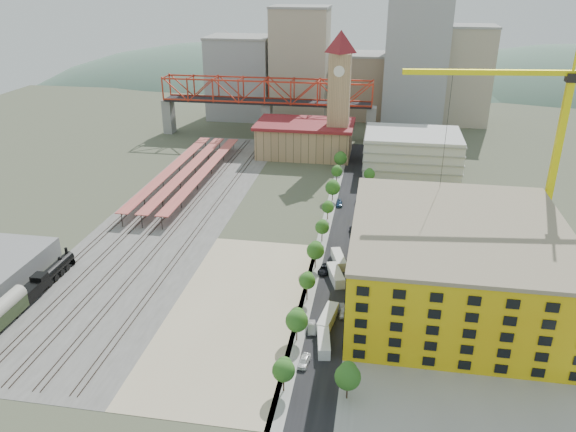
% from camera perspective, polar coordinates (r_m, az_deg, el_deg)
% --- Properties ---
extents(ground, '(400.00, 400.00, 0.00)m').
position_cam_1_polar(ground, '(149.57, -0.76, -3.14)').
color(ground, '#474C38').
rests_on(ground, ground).
extents(ballast_strip, '(36.00, 165.00, 0.06)m').
position_cam_1_polar(ballast_strip, '(174.08, -11.46, 0.38)').
color(ballast_strip, '#605E59').
rests_on(ballast_strip, ground).
extents(dirt_lot, '(28.00, 67.00, 0.06)m').
position_cam_1_polar(dirt_lot, '(123.68, -5.25, -9.48)').
color(dirt_lot, tan).
rests_on(dirt_lot, ground).
extents(street_asphalt, '(12.00, 170.00, 0.06)m').
position_cam_1_polar(street_asphalt, '(161.30, 5.80, -1.17)').
color(street_asphalt, black).
rests_on(street_asphalt, ground).
extents(sidewalk_west, '(3.00, 170.00, 0.04)m').
position_cam_1_polar(sidewalk_west, '(161.67, 3.85, -1.04)').
color(sidewalk_west, gray).
rests_on(sidewalk_west, ground).
extents(sidewalk_east, '(3.00, 170.00, 0.04)m').
position_cam_1_polar(sidewalk_east, '(161.12, 7.75, -1.31)').
color(sidewalk_east, gray).
rests_on(sidewalk_east, ground).
extents(construction_pad, '(50.00, 90.00, 0.06)m').
position_cam_1_polar(construction_pad, '(131.79, 17.43, -8.32)').
color(construction_pad, gray).
rests_on(construction_pad, ground).
extents(rail_tracks, '(26.56, 160.00, 0.18)m').
position_cam_1_polar(rail_tracks, '(174.66, -12.01, 0.46)').
color(rail_tracks, '#382B23').
rests_on(rail_tracks, ground).
extents(platform_canopies, '(16.00, 80.00, 4.12)m').
position_cam_1_polar(platform_canopies, '(198.37, -10.18, 4.63)').
color(platform_canopies, '#D56552').
rests_on(platform_canopies, ground).
extents(station_hall, '(38.00, 24.00, 13.10)m').
position_cam_1_polar(station_hall, '(223.70, 1.73, 7.89)').
color(station_hall, tan).
rests_on(station_hall, ground).
extents(clock_tower, '(12.00, 12.00, 52.00)m').
position_cam_1_polar(clock_tower, '(215.44, 5.25, 13.21)').
color(clock_tower, tan).
rests_on(clock_tower, ground).
extents(parking_garage, '(34.00, 26.00, 14.00)m').
position_cam_1_polar(parking_garage, '(210.53, 12.46, 6.41)').
color(parking_garage, silver).
rests_on(parking_garage, ground).
extents(truss_bridge, '(94.00, 9.60, 25.60)m').
position_cam_1_polar(truss_bridge, '(246.21, -2.19, 12.26)').
color(truss_bridge, gray).
rests_on(truss_bridge, ground).
extents(construction_building, '(44.60, 50.60, 18.80)m').
position_cam_1_polar(construction_building, '(126.79, 16.60, -4.65)').
color(construction_building, yellow).
rests_on(construction_building, ground).
extents(street_trees, '(15.40, 124.40, 8.00)m').
position_cam_1_polar(street_trees, '(152.30, 5.52, -2.74)').
color(street_trees, '#2A5D1B').
rests_on(street_trees, ground).
extents(skyline, '(133.00, 46.00, 60.00)m').
position_cam_1_polar(skyline, '(277.74, 6.19, 14.28)').
color(skyline, '#9EA0A3').
rests_on(skyline, ground).
extents(distant_hills, '(647.00, 264.00, 227.00)m').
position_cam_1_polar(distant_hills, '(418.54, 11.85, 2.58)').
color(distant_hills, '#4C6B59').
rests_on(distant_hills, ground).
extents(locomotive, '(2.89, 22.30, 5.58)m').
position_cam_1_polar(locomotive, '(142.99, -23.15, -5.63)').
color(locomotive, black).
rests_on(locomotive, ground).
extents(tower_crane, '(50.85, 7.80, 54.45)m').
position_cam_1_polar(tower_crane, '(144.71, 24.76, 7.98)').
color(tower_crane, '#FEEF10').
rests_on(tower_crane, ground).
extents(site_trailer_a, '(3.56, 9.04, 2.41)m').
position_cam_1_polar(site_trailer_a, '(112.02, 3.64, -12.64)').
color(site_trailer_a, silver).
rests_on(site_trailer_a, ground).
extents(site_trailer_b, '(3.85, 9.56, 2.54)m').
position_cam_1_polar(site_trailer_b, '(118.59, 4.07, -10.32)').
color(site_trailer_b, silver).
rests_on(site_trailer_b, ground).
extents(site_trailer_c, '(5.21, 9.48, 2.52)m').
position_cam_1_polar(site_trailer_c, '(134.01, 4.86, -6.02)').
color(site_trailer_c, silver).
rests_on(site_trailer_c, ground).
extents(site_trailer_d, '(4.68, 9.23, 2.44)m').
position_cam_1_polar(site_trailer_d, '(141.17, 5.16, -4.42)').
color(site_trailer_d, silver).
rests_on(site_trailer_d, ground).
extents(car_0, '(2.31, 4.65, 1.52)m').
position_cam_1_polar(car_0, '(107.87, 1.64, -14.52)').
color(car_0, white).
rests_on(car_0, ground).
extents(car_1, '(2.28, 4.79, 1.52)m').
position_cam_1_polar(car_1, '(116.56, 2.41, -11.25)').
color(car_1, '#AAABB0').
rests_on(car_1, ground).
extents(car_2, '(3.36, 5.73, 1.50)m').
position_cam_1_polar(car_2, '(137.39, 3.73, -5.43)').
color(car_2, black).
rests_on(car_2, ground).
extents(car_3, '(2.34, 4.82, 1.35)m').
position_cam_1_polar(car_3, '(175.99, 5.22, 1.27)').
color(car_3, navy).
rests_on(car_3, ground).
extents(car_4, '(2.05, 4.70, 1.58)m').
position_cam_1_polar(car_4, '(121.64, 5.66, -9.69)').
color(car_4, silver).
rests_on(car_4, ground).
extents(car_5, '(2.32, 4.82, 1.52)m').
position_cam_1_polar(car_5, '(122.37, 5.69, -9.49)').
color(car_5, gray).
rests_on(car_5, ground).
extents(car_6, '(3.33, 5.97, 1.58)m').
position_cam_1_polar(car_6, '(157.39, 6.79, -1.57)').
color(car_6, black).
rests_on(car_6, ground).
extents(car_7, '(2.53, 5.07, 1.42)m').
position_cam_1_polar(car_7, '(176.53, 7.18, 1.26)').
color(car_7, '#1A294C').
rests_on(car_7, ground).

